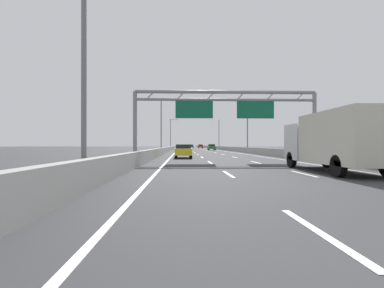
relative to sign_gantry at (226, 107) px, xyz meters
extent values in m
plane|color=#38383A|center=(0.02, 74.86, -4.83)|extent=(260.00, 260.00, 0.00)
cube|color=white|center=(-1.78, -21.64, -4.83)|extent=(0.16, 3.00, 0.01)
cube|color=white|center=(-1.78, -12.64, -4.83)|extent=(0.16, 3.00, 0.01)
cube|color=white|center=(-1.78, -3.64, -4.83)|extent=(0.16, 3.00, 0.01)
cube|color=white|center=(-1.78, 5.36, -4.83)|extent=(0.16, 3.00, 0.01)
cube|color=white|center=(-1.78, 14.36, -4.83)|extent=(0.16, 3.00, 0.01)
cube|color=white|center=(-1.78, 23.36, -4.83)|extent=(0.16, 3.00, 0.01)
cube|color=white|center=(-1.78, 32.36, -4.83)|extent=(0.16, 3.00, 0.01)
cube|color=white|center=(-1.78, 41.36, -4.83)|extent=(0.16, 3.00, 0.01)
cube|color=white|center=(-1.78, 50.36, -4.83)|extent=(0.16, 3.00, 0.01)
cube|color=white|center=(-1.78, 59.36, -4.83)|extent=(0.16, 3.00, 0.01)
cube|color=white|center=(-1.78, 68.36, -4.83)|extent=(0.16, 3.00, 0.01)
cube|color=white|center=(-1.78, 77.36, -4.83)|extent=(0.16, 3.00, 0.01)
cube|color=white|center=(-1.78, 86.36, -4.83)|extent=(0.16, 3.00, 0.01)
cube|color=white|center=(-1.78, 95.36, -4.83)|extent=(0.16, 3.00, 0.01)
cube|color=white|center=(-1.78, 104.36, -4.83)|extent=(0.16, 3.00, 0.01)
cube|color=white|center=(-1.78, 113.36, -4.83)|extent=(0.16, 3.00, 0.01)
cube|color=white|center=(-1.78, 122.36, -4.83)|extent=(0.16, 3.00, 0.01)
cube|color=white|center=(-1.78, 131.36, -4.83)|extent=(0.16, 3.00, 0.01)
cube|color=white|center=(1.82, -12.64, -4.83)|extent=(0.16, 3.00, 0.01)
cube|color=white|center=(1.82, -3.64, -4.83)|extent=(0.16, 3.00, 0.01)
cube|color=white|center=(1.82, 5.36, -4.83)|extent=(0.16, 3.00, 0.01)
cube|color=white|center=(1.82, 14.36, -4.83)|extent=(0.16, 3.00, 0.01)
cube|color=white|center=(1.82, 23.36, -4.83)|extent=(0.16, 3.00, 0.01)
cube|color=white|center=(1.82, 32.36, -4.83)|extent=(0.16, 3.00, 0.01)
cube|color=white|center=(1.82, 41.36, -4.83)|extent=(0.16, 3.00, 0.01)
cube|color=white|center=(1.82, 50.36, -4.83)|extent=(0.16, 3.00, 0.01)
cube|color=white|center=(1.82, 59.36, -4.83)|extent=(0.16, 3.00, 0.01)
cube|color=white|center=(1.82, 68.36, -4.83)|extent=(0.16, 3.00, 0.01)
cube|color=white|center=(1.82, 77.36, -4.83)|extent=(0.16, 3.00, 0.01)
cube|color=white|center=(1.82, 86.36, -4.83)|extent=(0.16, 3.00, 0.01)
cube|color=white|center=(1.82, 95.36, -4.83)|extent=(0.16, 3.00, 0.01)
cube|color=white|center=(1.82, 104.36, -4.83)|extent=(0.16, 3.00, 0.01)
cube|color=white|center=(1.82, 113.36, -4.83)|extent=(0.16, 3.00, 0.01)
cube|color=white|center=(1.82, 122.36, -4.83)|extent=(0.16, 3.00, 0.01)
cube|color=white|center=(1.82, 131.36, -4.83)|extent=(0.16, 3.00, 0.01)
cube|color=white|center=(-5.23, 62.86, -4.83)|extent=(0.16, 176.00, 0.01)
cube|color=white|center=(5.27, 62.86, -4.83)|extent=(0.16, 176.00, 0.01)
cube|color=#9E9E99|center=(-6.88, 84.86, -4.36)|extent=(0.45, 220.00, 0.95)
cube|color=#9E9E99|center=(6.92, 84.86, -4.36)|extent=(0.45, 220.00, 0.95)
cylinder|color=gray|center=(-8.22, 0.00, -1.73)|extent=(0.36, 0.36, 6.20)
cylinder|color=gray|center=(8.25, 0.00, -1.73)|extent=(0.36, 0.36, 6.20)
cylinder|color=gray|center=(0.02, 0.00, 1.37)|extent=(16.47, 0.32, 0.32)
cylinder|color=gray|center=(0.02, 0.00, 0.67)|extent=(16.47, 0.26, 0.26)
cylinder|color=gray|center=(-6.85, 0.00, 1.02)|extent=(0.74, 0.10, 0.74)
cylinder|color=gray|center=(-4.10, 0.00, 1.02)|extent=(0.74, 0.10, 0.74)
cylinder|color=gray|center=(-1.36, 0.00, 1.02)|extent=(0.74, 0.10, 0.74)
cylinder|color=gray|center=(1.39, 0.00, 1.02)|extent=(0.74, 0.10, 0.74)
cylinder|color=gray|center=(4.13, 0.00, 1.02)|extent=(0.74, 0.10, 0.74)
cylinder|color=gray|center=(6.88, 0.00, 1.02)|extent=(0.74, 0.10, 0.74)
cube|color=#0F5B3D|center=(-2.86, 0.00, -0.23)|extent=(3.40, 0.12, 1.60)
cube|color=#0F5B3D|center=(2.75, 0.00, -0.23)|extent=(3.40, 0.12, 1.60)
cylinder|color=slate|center=(-7.68, -15.10, -0.08)|extent=(0.20, 0.20, 9.50)
cylinder|color=slate|center=(-7.68, 24.94, -0.08)|extent=(0.20, 0.20, 9.50)
cylinder|color=slate|center=(-6.58, 24.94, 4.52)|extent=(2.20, 0.12, 0.12)
cube|color=#F2EAC6|center=(-5.48, 24.94, 4.42)|extent=(0.56, 0.28, 0.20)
cylinder|color=slate|center=(7.72, 24.94, -0.08)|extent=(0.20, 0.20, 9.50)
cylinder|color=slate|center=(6.62, 24.94, 4.52)|extent=(2.20, 0.12, 0.12)
cube|color=#F2EAC6|center=(5.52, 24.94, 4.42)|extent=(0.56, 0.28, 0.20)
cylinder|color=slate|center=(-7.68, 64.98, -0.08)|extent=(0.20, 0.20, 9.50)
cylinder|color=slate|center=(-6.58, 64.98, 4.52)|extent=(2.20, 0.12, 0.12)
cube|color=#F2EAC6|center=(-5.48, 64.98, 4.42)|extent=(0.56, 0.28, 0.20)
cylinder|color=slate|center=(7.72, 64.98, -0.08)|extent=(0.20, 0.20, 9.50)
cylinder|color=slate|center=(6.62, 64.98, 4.52)|extent=(2.20, 0.12, 0.12)
cube|color=#F2EAC6|center=(5.52, 64.98, 4.42)|extent=(0.56, 0.28, 0.20)
cube|color=red|center=(3.40, 89.77, -4.17)|extent=(1.86, 4.31, 0.69)
cube|color=black|center=(3.40, 89.34, -3.59)|extent=(1.63, 1.91, 0.47)
cylinder|color=black|center=(2.58, 91.38, -4.51)|extent=(0.22, 0.64, 0.64)
cylinder|color=black|center=(4.21, 91.38, -4.51)|extent=(0.22, 0.64, 0.64)
cylinder|color=black|center=(2.58, 88.16, -4.51)|extent=(0.22, 0.64, 0.64)
cylinder|color=black|center=(4.21, 88.16, -4.51)|extent=(0.22, 0.64, 0.64)
cube|color=#1E7A38|center=(3.59, 47.71, -4.16)|extent=(1.80, 4.11, 0.71)
cube|color=black|center=(3.59, 47.82, -3.56)|extent=(1.58, 1.76, 0.48)
cylinder|color=black|center=(2.80, 49.21, -4.51)|extent=(0.22, 0.64, 0.64)
cylinder|color=black|center=(4.38, 49.21, -4.51)|extent=(0.22, 0.64, 0.64)
cylinder|color=black|center=(2.80, 46.21, -4.51)|extent=(0.22, 0.64, 0.64)
cylinder|color=black|center=(4.38, 46.21, -4.51)|extent=(0.22, 0.64, 0.64)
cube|color=#2347AD|center=(-0.04, 98.52, -4.20)|extent=(1.83, 4.67, 0.62)
cube|color=black|center=(-0.04, 98.37, -3.63)|extent=(1.61, 1.94, 0.53)
cylinder|color=black|center=(-0.84, 100.31, -4.51)|extent=(0.22, 0.64, 0.64)
cylinder|color=black|center=(0.77, 100.31, -4.51)|extent=(0.22, 0.64, 0.64)
cylinder|color=black|center=(-0.84, 96.74, -4.51)|extent=(0.22, 0.64, 0.64)
cylinder|color=black|center=(0.77, 96.74, -4.51)|extent=(0.22, 0.64, 0.64)
cube|color=yellow|center=(-3.83, 4.19, -4.17)|extent=(1.74, 4.35, 0.68)
cube|color=black|center=(-3.83, 3.91, -3.62)|extent=(1.53, 1.84, 0.42)
cylinder|color=black|center=(-4.59, 5.81, -4.51)|extent=(0.22, 0.64, 0.64)
cylinder|color=black|center=(-3.07, 5.81, -4.51)|extent=(0.22, 0.64, 0.64)
cylinder|color=black|center=(-4.59, 2.56, -4.51)|extent=(0.22, 0.64, 0.64)
cylinder|color=black|center=(-3.07, 2.56, -4.51)|extent=(0.22, 0.64, 0.64)
cube|color=black|center=(-3.34, 109.28, -4.19)|extent=(1.73, 4.62, 0.64)
cube|color=black|center=(-3.34, 109.41, -3.63)|extent=(1.52, 2.10, 0.49)
cylinder|color=black|center=(-4.10, 111.05, -4.51)|extent=(0.22, 0.64, 0.64)
cylinder|color=black|center=(-2.59, 111.05, -4.51)|extent=(0.22, 0.64, 0.64)
cylinder|color=black|center=(-4.10, 107.52, -4.51)|extent=(0.22, 0.64, 0.64)
cylinder|color=black|center=(-2.59, 107.52, -4.51)|extent=(0.22, 0.64, 0.64)
cube|color=silver|center=(-3.69, 71.91, -4.18)|extent=(1.86, 4.42, 0.66)
cube|color=black|center=(-3.69, 71.60, -3.61)|extent=(1.64, 1.97, 0.49)
cylinder|color=black|center=(-4.51, 73.57, -4.51)|extent=(0.22, 0.64, 0.64)
cylinder|color=black|center=(-2.86, 73.57, -4.51)|extent=(0.22, 0.64, 0.64)
cylinder|color=black|center=(-4.51, 70.25, -4.51)|extent=(0.22, 0.64, 0.64)
cylinder|color=black|center=(-2.86, 70.25, -4.51)|extent=(0.22, 0.64, 0.64)
cube|color=silver|center=(3.82, -8.94, -3.28)|extent=(2.47, 2.12, 2.14)
cube|color=beige|center=(3.82, -12.83, -3.11)|extent=(2.47, 5.25, 2.49)
cylinder|color=black|center=(2.72, -8.78, -4.35)|extent=(0.28, 0.96, 0.96)
cylinder|color=black|center=(4.91, -8.78, -4.35)|extent=(0.28, 0.96, 0.96)
cylinder|color=black|center=(2.72, -14.05, -4.35)|extent=(0.28, 0.96, 0.96)
camera|label=1|loc=(-3.95, -26.14, -3.44)|focal=26.95mm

